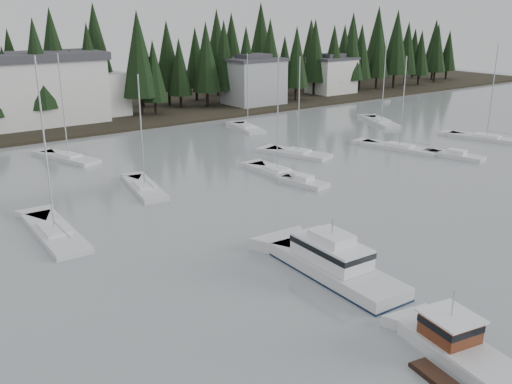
{
  "coord_description": "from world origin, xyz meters",
  "views": [
    {
      "loc": [
        -28.04,
        -9.82,
        17.72
      ],
      "look_at": [
        -0.04,
        28.28,
        2.5
      ],
      "focal_mm": 40.0,
      "sensor_mm": 36.0,
      "label": 1
    }
  ],
  "objects_px": {
    "house_east_a": "(254,80)",
    "runabout_1": "(304,183)",
    "sailboat_6": "(381,123)",
    "sailboat_7": "(248,129)",
    "sailboat_9": "(277,173)",
    "lobster_boat_brown": "(465,355)",
    "sailboat_5": "(55,235)",
    "harbor_inn": "(35,90)",
    "sailboat_4": "(399,149)",
    "cabin_cruiser_center": "(334,266)",
    "runabout_2": "(456,157)",
    "sailboat_0": "(486,139)",
    "sailboat_2": "(145,190)",
    "house_east_b": "(332,74)",
    "sailboat_3": "(69,159)",
    "sailboat_8": "(298,155)"
  },
  "relations": [
    {
      "from": "lobster_boat_brown",
      "to": "sailboat_4",
      "type": "bearing_deg",
      "value": -35.94
    },
    {
      "from": "lobster_boat_brown",
      "to": "sailboat_0",
      "type": "relative_size",
      "value": 0.63
    },
    {
      "from": "harbor_inn",
      "to": "runabout_1",
      "type": "bearing_deg",
      "value": -74.91
    },
    {
      "from": "runabout_1",
      "to": "sailboat_3",
      "type": "bearing_deg",
      "value": 22.41
    },
    {
      "from": "house_east_a",
      "to": "runabout_1",
      "type": "bearing_deg",
      "value": -120.21
    },
    {
      "from": "lobster_boat_brown",
      "to": "runabout_2",
      "type": "xyz_separation_m",
      "value": [
        37.07,
        26.6,
        -0.34
      ]
    },
    {
      "from": "sailboat_7",
      "to": "sailboat_8",
      "type": "relative_size",
      "value": 0.94
    },
    {
      "from": "harbor_inn",
      "to": "sailboat_4",
      "type": "bearing_deg",
      "value": -52.7
    },
    {
      "from": "sailboat_4",
      "to": "sailboat_5",
      "type": "bearing_deg",
      "value": 80.57
    },
    {
      "from": "harbor_inn",
      "to": "sailboat_6",
      "type": "height_order",
      "value": "sailboat_6"
    },
    {
      "from": "sailboat_3",
      "to": "sailboat_8",
      "type": "xyz_separation_m",
      "value": [
        24.19,
        -15.14,
        -0.01
      ]
    },
    {
      "from": "house_east_a",
      "to": "sailboat_0",
      "type": "distance_m",
      "value": 44.59
    },
    {
      "from": "sailboat_5",
      "to": "runabout_2",
      "type": "bearing_deg",
      "value": -92.64
    },
    {
      "from": "house_east_a",
      "to": "runabout_2",
      "type": "bearing_deg",
      "value": -93.6
    },
    {
      "from": "house_east_a",
      "to": "harbor_inn",
      "type": "xyz_separation_m",
      "value": [
        -38.96,
        4.34,
        0.87
      ]
    },
    {
      "from": "lobster_boat_brown",
      "to": "runabout_1",
      "type": "height_order",
      "value": "lobster_boat_brown"
    },
    {
      "from": "sailboat_3",
      "to": "sailboat_9",
      "type": "height_order",
      "value": "sailboat_9"
    },
    {
      "from": "house_east_b",
      "to": "cabin_cruiser_center",
      "type": "distance_m",
      "value": 88.0
    },
    {
      "from": "sailboat_7",
      "to": "sailboat_9",
      "type": "height_order",
      "value": "sailboat_9"
    },
    {
      "from": "sailboat_2",
      "to": "harbor_inn",
      "type": "bearing_deg",
      "value": 8.81
    },
    {
      "from": "sailboat_2",
      "to": "sailboat_6",
      "type": "height_order",
      "value": "sailboat_6"
    },
    {
      "from": "sailboat_7",
      "to": "runabout_2",
      "type": "xyz_separation_m",
      "value": [
        10.88,
        -29.59,
        0.07
      ]
    },
    {
      "from": "house_east_b",
      "to": "house_east_a",
      "type": "bearing_deg",
      "value": -174.81
    },
    {
      "from": "house_east_a",
      "to": "lobster_boat_brown",
      "type": "bearing_deg",
      "value": -118.54
    },
    {
      "from": "sailboat_6",
      "to": "house_east_b",
      "type": "bearing_deg",
      "value": -4.54
    },
    {
      "from": "cabin_cruiser_center",
      "to": "sailboat_4",
      "type": "height_order",
      "value": "sailboat_4"
    },
    {
      "from": "lobster_boat_brown",
      "to": "cabin_cruiser_center",
      "type": "distance_m",
      "value": 11.72
    },
    {
      "from": "lobster_boat_brown",
      "to": "sailboat_8",
      "type": "distance_m",
      "value": 44.89
    },
    {
      "from": "lobster_boat_brown",
      "to": "harbor_inn",
      "type": "bearing_deg",
      "value": 9.19
    },
    {
      "from": "sailboat_6",
      "to": "runabout_1",
      "type": "bearing_deg",
      "value": 143.66
    },
    {
      "from": "sailboat_8",
      "to": "sailboat_3",
      "type": "bearing_deg",
      "value": 38.55
    },
    {
      "from": "sailboat_6",
      "to": "runabout_2",
      "type": "xyz_separation_m",
      "value": [
        -9.37,
        -20.72,
        0.06
      ]
    },
    {
      "from": "house_east_b",
      "to": "sailboat_6",
      "type": "bearing_deg",
      "value": -118.88
    },
    {
      "from": "sailboat_8",
      "to": "runabout_2",
      "type": "relative_size",
      "value": 1.81
    },
    {
      "from": "sailboat_0",
      "to": "sailboat_8",
      "type": "relative_size",
      "value": 1.08
    },
    {
      "from": "cabin_cruiser_center",
      "to": "runabout_1",
      "type": "height_order",
      "value": "cabin_cruiser_center"
    },
    {
      "from": "sailboat_5",
      "to": "sailboat_6",
      "type": "xyz_separation_m",
      "value": [
        58.04,
        16.86,
        -0.0
      ]
    },
    {
      "from": "sailboat_9",
      "to": "sailboat_0",
      "type": "bearing_deg",
      "value": -97.68
    },
    {
      "from": "house_east_b",
      "to": "sailboat_9",
      "type": "height_order",
      "value": "sailboat_9"
    },
    {
      "from": "house_east_b",
      "to": "sailboat_3",
      "type": "height_order",
      "value": "sailboat_3"
    },
    {
      "from": "harbor_inn",
      "to": "runabout_2",
      "type": "bearing_deg",
      "value": -54.94
    },
    {
      "from": "house_east_a",
      "to": "sailboat_5",
      "type": "bearing_deg",
      "value": -140.14
    },
    {
      "from": "harbor_inn",
      "to": "cabin_cruiser_center",
      "type": "xyz_separation_m",
      "value": [
        0.66,
        -66.33,
        -5.06
      ]
    },
    {
      "from": "house_east_a",
      "to": "sailboat_6",
      "type": "distance_m",
      "value": 27.45
    },
    {
      "from": "sailboat_3",
      "to": "runabout_1",
      "type": "relative_size",
      "value": 2.35
    },
    {
      "from": "sailboat_0",
      "to": "sailboat_4",
      "type": "bearing_deg",
      "value": 61.39
    },
    {
      "from": "sailboat_5",
      "to": "sailboat_8",
      "type": "xyz_separation_m",
      "value": [
        33.45,
        8.74,
        -0.01
      ]
    },
    {
      "from": "sailboat_4",
      "to": "harbor_inn",
      "type": "bearing_deg",
      "value": 23.92
    },
    {
      "from": "sailboat_4",
      "to": "sailboat_7",
      "type": "bearing_deg",
      "value": 7.48
    },
    {
      "from": "house_east_b",
      "to": "sailboat_6",
      "type": "relative_size",
      "value": 0.69
    }
  ]
}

